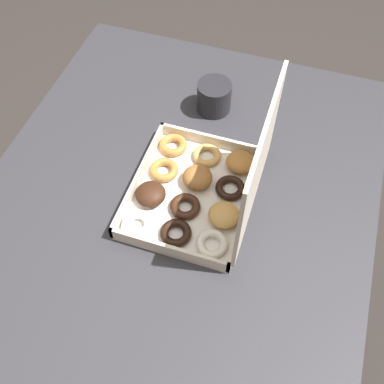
# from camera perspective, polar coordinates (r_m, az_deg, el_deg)

# --- Properties ---
(ground_plane) EXTENTS (8.00, 8.00, 0.00)m
(ground_plane) POSITION_cam_1_polar(r_m,az_deg,el_deg) (1.71, -1.62, -15.50)
(ground_plane) COLOR #2D2826
(dining_table) EXTENTS (1.17, 0.91, 0.74)m
(dining_table) POSITION_cam_1_polar(r_m,az_deg,el_deg) (1.12, -2.41, -4.75)
(dining_table) COLOR #2D2D33
(dining_table) RESTS_ON ground_plane
(donut_box) EXTENTS (0.33, 0.28, 0.30)m
(donut_box) POSITION_cam_1_polar(r_m,az_deg,el_deg) (1.01, 1.80, 0.73)
(donut_box) COLOR silver
(donut_box) RESTS_ON dining_table
(coffee_mug) EXTENTS (0.09, 0.09, 0.08)m
(coffee_mug) POSITION_cam_1_polar(r_m,az_deg,el_deg) (1.21, 3.01, 12.00)
(coffee_mug) COLOR #232328
(coffee_mug) RESTS_ON dining_table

